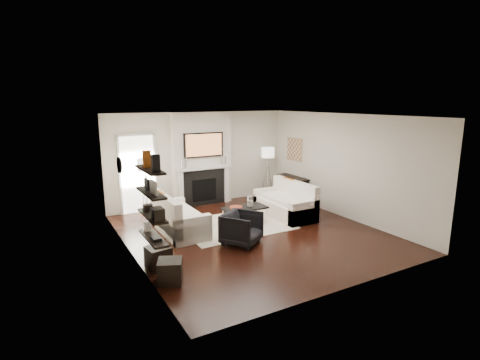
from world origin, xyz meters
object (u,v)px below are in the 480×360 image
coffee_table (245,208)px  lamp_left_shade (145,165)px  armchair (242,227)px  loveseat_left_base (180,223)px  lamp_right_shade (268,152)px  ottoman_near (158,257)px  loveseat_right_base (284,208)px

coffee_table → lamp_left_shade: bearing=144.4°
armchair → loveseat_left_base: bearing=89.4°
loveseat_left_base → lamp_right_shade: (3.50, 1.60, 1.24)m
coffee_table → ottoman_near: bearing=-152.0°
lamp_left_shade → lamp_right_shade: bearing=4.9°
coffee_table → lamp_left_shade: 2.72m
ottoman_near → armchair: bearing=8.3°
loveseat_left_base → armchair: 1.63m
lamp_left_shade → ottoman_near: (-0.62, -2.88, -1.25)m
loveseat_left_base → lamp_right_shade: bearing=24.5°
armchair → lamp_right_shade: size_ratio=1.89×
loveseat_right_base → lamp_right_shade: lamp_right_shade is taller
loveseat_right_base → ottoman_near: 4.13m
coffee_table → lamp_left_shade: size_ratio=2.75×
lamp_right_shade → ottoman_near: 5.69m
coffee_table → armchair: armchair is taller
armchair → lamp_left_shade: (-1.30, 2.60, 1.07)m
coffee_table → lamp_right_shade: lamp_right_shade is taller
coffee_table → lamp_left_shade: (-2.04, 1.46, 1.05)m
lamp_right_shade → ottoman_near: bearing=-144.6°
coffee_table → lamp_left_shade: lamp_left_shade is taller
armchair → lamp_right_shade: bearing=13.7°
loveseat_left_base → coffee_table: same height
loveseat_left_base → coffee_table: 1.67m
coffee_table → loveseat_right_base: bearing=0.2°
armchair → ottoman_near: (-1.92, -0.28, -0.18)m
loveseat_left_base → loveseat_right_base: size_ratio=1.00×
loveseat_right_base → coffee_table: (-1.22, -0.00, 0.19)m
lamp_right_shade → ottoman_near: lamp_right_shade is taller
armchair → ottoman_near: armchair is taller
loveseat_left_base → loveseat_right_base: 2.87m
loveseat_right_base → armchair: size_ratio=2.38×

